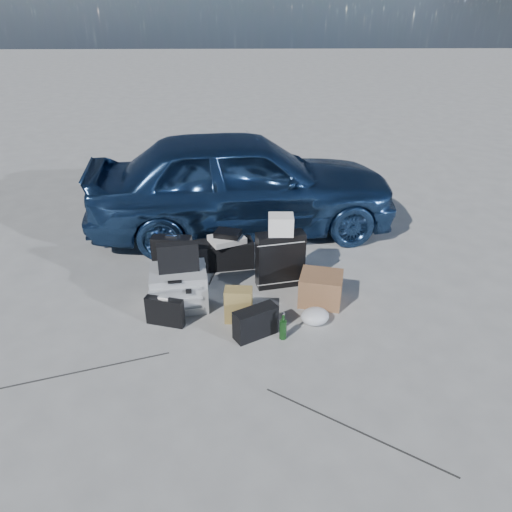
{
  "coord_description": "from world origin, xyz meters",
  "views": [
    {
      "loc": [
        0.07,
        -3.98,
        2.99
      ],
      "look_at": [
        0.19,
        0.85,
        0.46
      ],
      "focal_mm": 35.0,
      "sensor_mm": 36.0,
      "label": 1
    }
  ],
  "objects_px": {
    "suitcase_left": "(173,260)",
    "pelican_case": "(179,288)",
    "green_bottle": "(283,326)",
    "car": "(242,182)",
    "cardboard_box": "(321,288)",
    "suitcase_right": "(280,260)",
    "briefcase": "(165,312)",
    "duffel_bag": "(226,254)"
  },
  "relations": [
    {
      "from": "suitcase_left",
      "to": "pelican_case",
      "type": "bearing_deg",
      "value": -69.83
    },
    {
      "from": "suitcase_left",
      "to": "green_bottle",
      "type": "distance_m",
      "value": 1.64
    },
    {
      "from": "car",
      "to": "cardboard_box",
      "type": "relative_size",
      "value": 9.38
    },
    {
      "from": "car",
      "to": "suitcase_right",
      "type": "height_order",
      "value": "car"
    },
    {
      "from": "cardboard_box",
      "to": "suitcase_left",
      "type": "bearing_deg",
      "value": 164.12
    },
    {
      "from": "suitcase_left",
      "to": "cardboard_box",
      "type": "height_order",
      "value": "suitcase_left"
    },
    {
      "from": "briefcase",
      "to": "suitcase_right",
      "type": "distance_m",
      "value": 1.45
    },
    {
      "from": "briefcase",
      "to": "suitcase_left",
      "type": "bearing_deg",
      "value": 107.0
    },
    {
      "from": "pelican_case",
      "to": "suitcase_right",
      "type": "height_order",
      "value": "suitcase_right"
    },
    {
      "from": "car",
      "to": "pelican_case",
      "type": "relative_size",
      "value": 7.1
    },
    {
      "from": "car",
      "to": "briefcase",
      "type": "relative_size",
      "value": 10.58
    },
    {
      "from": "pelican_case",
      "to": "briefcase",
      "type": "relative_size",
      "value": 1.49
    },
    {
      "from": "briefcase",
      "to": "suitcase_right",
      "type": "height_order",
      "value": "suitcase_right"
    },
    {
      "from": "duffel_bag",
      "to": "suitcase_left",
      "type": "bearing_deg",
      "value": -157.3
    },
    {
      "from": "suitcase_right",
      "to": "duffel_bag",
      "type": "relative_size",
      "value": 0.97
    },
    {
      "from": "briefcase",
      "to": "green_bottle",
      "type": "relative_size",
      "value": 1.4
    },
    {
      "from": "suitcase_left",
      "to": "green_bottle",
      "type": "relative_size",
      "value": 2.05
    },
    {
      "from": "car",
      "to": "briefcase",
      "type": "distance_m",
      "value": 2.51
    },
    {
      "from": "pelican_case",
      "to": "green_bottle",
      "type": "distance_m",
      "value": 1.24
    },
    {
      "from": "pelican_case",
      "to": "suitcase_right",
      "type": "xyz_separation_m",
      "value": [
        1.11,
        0.4,
        0.11
      ]
    },
    {
      "from": "car",
      "to": "suitcase_left",
      "type": "xyz_separation_m",
      "value": [
        -0.8,
        -1.46,
        -0.42
      ]
    },
    {
      "from": "suitcase_left",
      "to": "car",
      "type": "bearing_deg",
      "value": 67.53
    },
    {
      "from": "pelican_case",
      "to": "cardboard_box",
      "type": "height_order",
      "value": "pelican_case"
    },
    {
      "from": "briefcase",
      "to": "cardboard_box",
      "type": "bearing_deg",
      "value": 29.47
    },
    {
      "from": "suitcase_right",
      "to": "car",
      "type": "bearing_deg",
      "value": 93.37
    },
    {
      "from": "briefcase",
      "to": "car",
      "type": "bearing_deg",
      "value": 87.27
    },
    {
      "from": "cardboard_box",
      "to": "briefcase",
      "type": "bearing_deg",
      "value": -166.59
    },
    {
      "from": "pelican_case",
      "to": "briefcase",
      "type": "xyz_separation_m",
      "value": [
        -0.11,
        -0.37,
        -0.06
      ]
    },
    {
      "from": "pelican_case",
      "to": "briefcase",
      "type": "bearing_deg",
      "value": -114.17
    },
    {
      "from": "duffel_bag",
      "to": "car",
      "type": "bearing_deg",
      "value": 69.97
    },
    {
      "from": "car",
      "to": "duffel_bag",
      "type": "bearing_deg",
      "value": 161.92
    },
    {
      "from": "green_bottle",
      "to": "duffel_bag",
      "type": "bearing_deg",
      "value": 111.96
    },
    {
      "from": "briefcase",
      "to": "duffel_bag",
      "type": "relative_size",
      "value": 0.59
    },
    {
      "from": "car",
      "to": "pelican_case",
      "type": "xyz_separation_m",
      "value": [
        -0.68,
        -1.95,
        -0.5
      ]
    },
    {
      "from": "suitcase_right",
      "to": "cardboard_box",
      "type": "relative_size",
      "value": 1.46
    },
    {
      "from": "suitcase_right",
      "to": "cardboard_box",
      "type": "bearing_deg",
      "value": -54.36
    },
    {
      "from": "pelican_case",
      "to": "cardboard_box",
      "type": "relative_size",
      "value": 1.32
    },
    {
      "from": "duffel_bag",
      "to": "pelican_case",
      "type": "bearing_deg",
      "value": -127.89
    },
    {
      "from": "duffel_bag",
      "to": "cardboard_box",
      "type": "relative_size",
      "value": 1.5
    },
    {
      "from": "suitcase_left",
      "to": "duffel_bag",
      "type": "relative_size",
      "value": 0.87
    },
    {
      "from": "green_bottle",
      "to": "car",
      "type": "bearing_deg",
      "value": 98.66
    },
    {
      "from": "suitcase_right",
      "to": "cardboard_box",
      "type": "distance_m",
      "value": 0.59
    }
  ]
}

